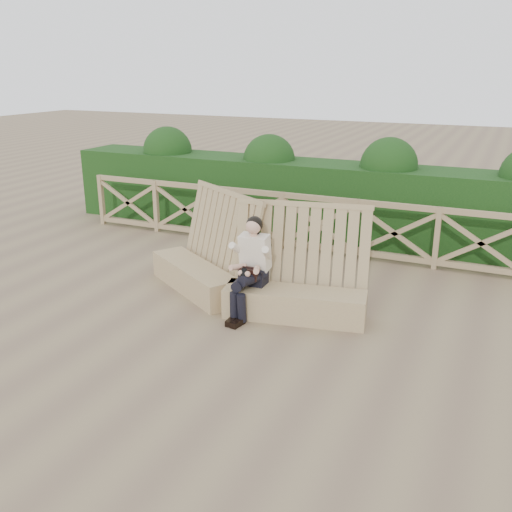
% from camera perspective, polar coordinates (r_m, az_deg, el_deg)
% --- Properties ---
extents(ground, '(60.00, 60.00, 0.00)m').
position_cam_1_polar(ground, '(7.82, -2.24, -6.97)').
color(ground, brown).
rests_on(ground, ground).
extents(bench, '(3.77, 1.71, 1.55)m').
position_cam_1_polar(bench, '(8.44, -1.11, -2.12)').
color(bench, '#957A55').
rests_on(bench, ground).
extents(woman, '(0.41, 0.87, 1.40)m').
position_cam_1_polar(woman, '(7.93, -0.51, -0.81)').
color(woman, black).
rests_on(woman, ground).
extents(guardrail, '(10.10, 0.09, 1.10)m').
position_cam_1_polar(guardrail, '(10.68, 6.16, 3.16)').
color(guardrail, '#9B815A').
rests_on(guardrail, ground).
extents(hedge, '(12.00, 1.20, 1.50)m').
position_cam_1_polar(hedge, '(11.74, 8.06, 5.48)').
color(hedge, black).
rests_on(hedge, ground).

